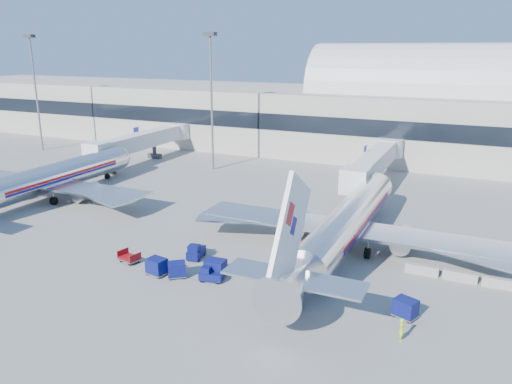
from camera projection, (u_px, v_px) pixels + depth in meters
The scene contains 21 objects.
ground at pixel (239, 250), 51.82m from camera, with size 260.00×260.00×0.00m, color gray.
terminal at pixel (301, 111), 103.97m from camera, with size 170.00×28.15×21.00m.
airliner_main at pixel (346, 224), 50.90m from camera, with size 32.00×37.26×12.07m.
airliner_mid at pixel (43, 180), 67.81m from camera, with size 32.00×37.26×12.07m.
jetbridge_near at pixel (376, 161), 74.51m from camera, with size 4.40×27.50×6.25m.
jetbridge_mid at pixel (146, 140), 91.42m from camera, with size 4.40×27.50×6.25m.
mast_far_west at pixel (34, 76), 97.99m from camera, with size 2.00×1.20×22.60m.
mast_west at pixel (211, 82), 81.88m from camera, with size 2.00×1.20×22.60m.
barrier_near at pixel (422, 270), 46.19m from camera, with size 3.00×0.55×0.90m, color #9E9E96.
barrier_mid at pixel (460, 276), 44.86m from camera, with size 3.00×0.55×0.90m, color #9E9E96.
barrier_far at pixel (500, 283), 43.53m from camera, with size 3.00×0.55×0.90m, color #9E9E96.
tug_lead at pixel (210, 275), 44.79m from camera, with size 2.25×1.43×1.36m.
tug_right at pixel (311, 276), 44.41m from camera, with size 2.56×2.06×1.49m.
tug_left at pixel (196, 252), 49.57m from camera, with size 1.62×2.61×1.59m.
cart_train_a at pixel (216, 268), 45.51m from camera, with size 1.99×1.56×1.68m.
cart_train_b at pixel (177, 269), 45.48m from camera, with size 2.09×2.01×1.47m.
cart_train_c at pixel (157, 266), 45.96m from camera, with size 2.02×1.66×1.60m.
cart_solo_near at pixel (287, 293), 40.61m from camera, with size 2.13×1.63×1.85m.
cart_solo_far at pixel (406, 308), 38.67m from camera, with size 2.13×1.89×1.55m.
cart_open_red at pixel (130, 258), 48.79m from camera, with size 2.29×1.85×0.54m.
ramp_worker at pixel (402, 330), 35.62m from camera, with size 0.64×0.42×1.76m, color #9AD616.
Camera 1 is at (21.80, -42.87, 20.30)m, focal length 35.00 mm.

